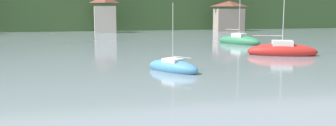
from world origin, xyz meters
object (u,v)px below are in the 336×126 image
(shore_building_eastcentral, at_px, (229,16))
(sailboat_far_0, at_px, (239,41))
(sailboat_far_2, at_px, (282,51))
(sailboat_far_6, at_px, (173,67))
(shore_building_central, at_px, (105,15))

(shore_building_eastcentral, distance_m, sailboat_far_0, 33.41)
(shore_building_eastcentral, height_order, sailboat_far_0, sailboat_far_0)
(sailboat_far_2, distance_m, sailboat_far_6, 17.07)
(sailboat_far_2, bearing_deg, shore_building_eastcentral, 98.38)
(shore_building_central, relative_size, sailboat_far_2, 0.67)
(shore_building_eastcentral, relative_size, sailboat_far_2, 0.58)
(shore_building_central, distance_m, sailboat_far_6, 54.54)
(shore_building_eastcentral, relative_size, sailboat_far_0, 0.61)
(sailboat_far_0, distance_m, sailboat_far_2, 14.21)
(sailboat_far_2, relative_size, sailboat_far_6, 1.97)
(shore_building_central, relative_size, sailboat_far_0, 0.70)
(shore_building_eastcentral, relative_size, sailboat_far_6, 1.15)
(shore_building_eastcentral, xyz_separation_m, sailboat_far_2, (-11.46, -45.68, -2.97))
(sailboat_far_0, height_order, sailboat_far_6, sailboat_far_0)
(sailboat_far_2, height_order, sailboat_far_6, sailboat_far_2)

